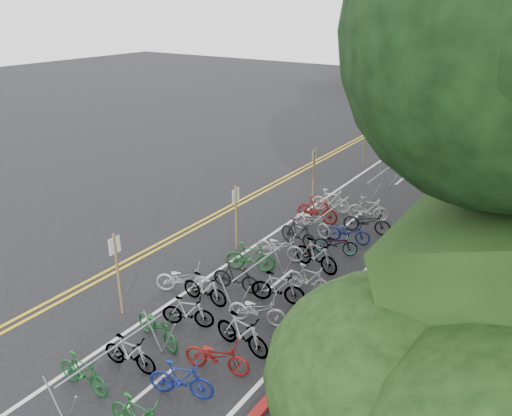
{
  "coord_description": "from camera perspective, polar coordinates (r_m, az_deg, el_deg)",
  "views": [
    {
      "loc": [
        10.41,
        -8.33,
        8.53
      ],
      "look_at": [
        0.71,
        6.13,
        1.3
      ],
      "focal_mm": 35.0,
      "sensor_mm": 36.0,
      "label": 1
    }
  ],
  "objects": [
    {
      "name": "bike_valet",
      "position": [
        16.36,
        2.21,
        -6.88
      ],
      "size": [
        3.2,
        15.1,
        1.09
      ],
      "color": "#144C1E",
      "rests_on": "ground"
    },
    {
      "name": "bike_front",
      "position": [
        15.99,
        -8.29,
        -7.98
      ],
      "size": [
        1.37,
        1.88,
        0.94
      ],
      "primitive_type": "imported",
      "rotation": [
        0.0,
        0.0,
        2.04
      ],
      "color": "#9E9EA3",
      "rests_on": "ground"
    },
    {
      "name": "bike_racks_rest",
      "position": [
        23.85,
        13.91,
        3.1
      ],
      "size": [
        1.14,
        23.0,
        1.17
      ],
      "color": "#8D929B",
      "rests_on": "ground"
    },
    {
      "name": "bike_rack_front",
      "position": [
        12.59,
        -15.81,
        -16.09
      ],
      "size": [
        1.13,
        3.16,
        1.14
      ],
      "color": "#8D929B",
      "rests_on": "ground"
    },
    {
      "name": "ground",
      "position": [
        15.83,
        -14.93,
        -10.92
      ],
      "size": [
        120.0,
        120.0,
        0.0
      ],
      "primitive_type": "plane",
      "color": "black",
      "rests_on": "ground"
    },
    {
      "name": "signpost_near",
      "position": [
        14.83,
        -15.56,
        -6.76
      ],
      "size": [
        0.08,
        0.4,
        2.58
      ],
      "color": "brown",
      "rests_on": "ground"
    },
    {
      "name": "road_markings",
      "position": [
        22.54,
        5.46,
        0.22
      ],
      "size": [
        7.47,
        80.0,
        0.01
      ],
      "color": "gold",
      "rests_on": "ground"
    },
    {
      "name": "signposts_rest",
      "position": [
        25.4,
        9.78,
        6.0
      ],
      "size": [
        0.08,
        18.4,
        2.5
      ],
      "color": "brown",
      "rests_on": "ground"
    },
    {
      "name": "red_curb",
      "position": [
        22.53,
        19.21,
        -0.88
      ],
      "size": [
        0.25,
        28.0,
        0.1
      ],
      "primitive_type": "cube",
      "color": "maroon",
      "rests_on": "ground"
    }
  ]
}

